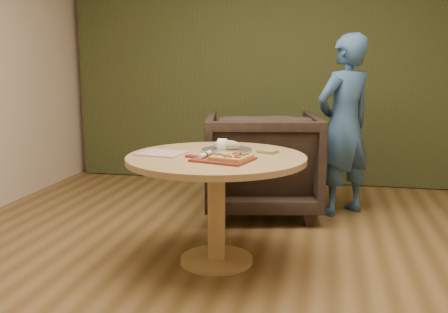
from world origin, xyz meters
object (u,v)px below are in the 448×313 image
object	(u,v)px
flatbread_pizza	(231,157)
person_standing	(344,126)
pizza_paddle	(222,159)
pedestal_table	(216,176)
serving_tray	(227,150)
cutlery_roll	(205,155)
armchair	(262,158)
bread_roll	(225,145)

from	to	relation	value
flatbread_pizza	person_standing	distance (m)	1.70
pizza_paddle	person_standing	distance (m)	1.72
pedestal_table	pizza_paddle	world-z (taller)	pizza_paddle
pedestal_table	serving_tray	bearing A→B (deg)	79.20
pedestal_table	cutlery_roll	distance (m)	0.23
pedestal_table	cutlery_roll	size ratio (longest dim) A/B	6.04
armchair	person_standing	distance (m)	0.79
flatbread_pizza	cutlery_roll	distance (m)	0.18
flatbread_pizza	serving_tray	size ratio (longest dim) A/B	0.77
pizza_paddle	person_standing	bearing A→B (deg)	78.44
cutlery_roll	bread_roll	bearing A→B (deg)	85.63
pedestal_table	armchair	world-z (taller)	armchair
pizza_paddle	armchair	xyz separation A→B (m)	(0.08, 1.41, -0.25)
flatbread_pizza	bread_roll	world-z (taller)	bread_roll
cutlery_roll	armchair	world-z (taller)	armchair
pizza_paddle	armchair	bearing A→B (deg)	102.92
flatbread_pizza	bread_roll	xyz separation A→B (m)	(-0.11, 0.35, 0.02)
flatbread_pizza	cutlery_roll	bearing A→B (deg)	169.49
cutlery_roll	person_standing	world-z (taller)	person_standing
cutlery_roll	bread_roll	distance (m)	0.33
flatbread_pizza	bread_roll	size ratio (longest dim) A/B	1.41
cutlery_roll	serving_tray	bearing A→B (deg)	84.13
bread_roll	armchair	world-z (taller)	armchair
pizza_paddle	flatbread_pizza	world-z (taller)	flatbread_pizza
flatbread_pizza	serving_tray	world-z (taller)	flatbread_pizza
pedestal_table	serving_tray	distance (m)	0.24
cutlery_roll	person_standing	xyz separation A→B (m)	(0.91, 1.50, 0.03)
cutlery_roll	bread_roll	size ratio (longest dim) A/B	1.03
flatbread_pizza	person_standing	bearing A→B (deg)	64.49
person_standing	pedestal_table	bearing A→B (deg)	15.31
pedestal_table	flatbread_pizza	size ratio (longest dim) A/B	4.42
pizza_paddle	serving_tray	bearing A→B (deg)	112.15
cutlery_roll	armchair	bearing A→B (deg)	89.68
cutlery_roll	person_standing	bearing A→B (deg)	66.28
armchair	person_standing	world-z (taller)	person_standing
pizza_paddle	armchair	distance (m)	1.43
pedestal_table	armchair	bearing A→B (deg)	83.20
flatbread_pizza	bread_roll	bearing A→B (deg)	107.35
pedestal_table	pizza_paddle	xyz separation A→B (m)	(0.07, -0.16, 0.15)
serving_tray	armchair	size ratio (longest dim) A/B	0.35
armchair	pizza_paddle	bearing A→B (deg)	76.17
cutlery_roll	serving_tray	size ratio (longest dim) A/B	0.56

